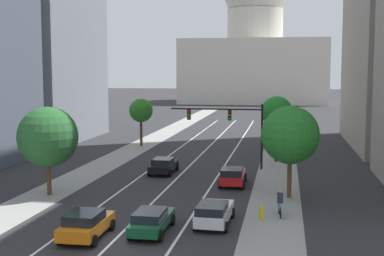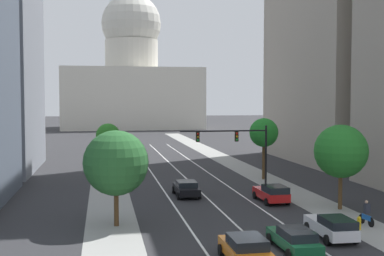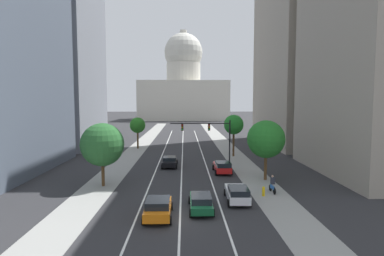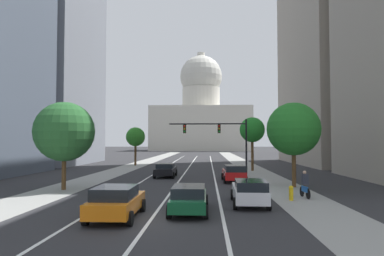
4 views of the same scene
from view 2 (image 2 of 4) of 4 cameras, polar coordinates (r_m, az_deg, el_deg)
The scene contains 19 objects.
ground_plane at distance 66.12m, azimuth -2.37°, elevation -4.19°, with size 400.00×400.00×0.00m, color #2B2B2D.
sidewalk_left at distance 60.56m, azimuth -9.60°, elevation -4.92°, with size 3.57×130.00×0.01m, color gray.
sidewalk_right at distance 62.98m, azimuth 5.83°, elevation -4.57°, with size 3.57×130.00×0.01m, color gray.
lane_stripe_left at distance 51.00m, azimuth -3.73°, elevation -6.41°, with size 0.16×90.00×0.01m, color white.
lane_stripe_center at distance 51.46m, azimuth -0.07°, elevation -6.31°, with size 0.16×90.00×0.01m, color white.
lane_stripe_right at distance 52.13m, azimuth 3.50°, elevation -6.20°, with size 0.16×90.00×0.01m, color white.
capitol_building at distance 151.93m, azimuth -6.87°, elevation 5.53°, with size 40.30×26.04×41.35m.
car_orange at distance 26.94m, azimuth 6.12°, elevation -13.53°, with size 2.13×4.32×1.51m.
car_red at distance 42.49m, azimuth 9.09°, elevation -7.32°, with size 2.09×4.41×1.53m.
car_black at distance 44.66m, azimuth -0.66°, elevation -6.85°, with size 2.05×4.49×1.37m.
car_green at distance 29.37m, azimuth 11.57°, elevation -12.28°, with size 1.93×4.62×1.37m.
car_white at distance 32.48m, azimuth 15.66°, elevation -10.73°, with size 2.07×4.57×1.47m.
traffic_signal_mast at distance 48.70m, azimuth 5.25°, elevation -1.68°, with size 8.62×0.39×6.04m.
fire_hydrant at distance 35.17m, azimuth 18.49°, elevation -10.23°, with size 0.26×0.35×0.91m.
cyclist at distance 36.48m, azimuth 19.27°, elevation -9.13°, with size 0.38×1.70×1.72m.
street_tree_near_left at distance 34.15m, azimuth -8.66°, elevation -3.96°, with size 4.42×4.42×6.51m.
street_tree_mid_left at distance 60.02m, azimuth -9.53°, elevation -0.89°, with size 2.87×2.87×5.75m.
street_tree_mid_right at distance 40.58m, azimuth 16.59°, elevation -2.57°, with size 4.16×4.16×6.63m.
street_tree_near_right at distance 54.07m, azimuth 8.18°, elevation -0.56°, with size 3.09×3.09×6.59m.
Camera 2 is at (-8.94, -24.96, 8.56)m, focal length 46.84 mm.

